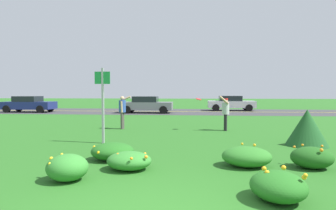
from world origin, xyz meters
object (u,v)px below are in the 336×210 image
at_px(car_silver_center_right, 231,103).
at_px(sign_post_near_path, 103,98).
at_px(person_catcher_red_cap_gray_shirt, 225,111).
at_px(car_navy_leftmost, 29,104).
at_px(frisbee_red, 199,99).
at_px(person_thrower_blue_shirt, 122,109).
at_px(car_gray_center_left, 146,104).

bearing_deg(car_silver_center_right, sign_post_near_path, -110.81).
distance_m(person_catcher_red_cap_gray_shirt, car_navy_leftmost, 19.67).
height_order(car_navy_leftmost, car_silver_center_right, same).
bearing_deg(frisbee_red, sign_post_near_path, -132.26).
relative_size(person_thrower_blue_shirt, car_navy_leftmost, 0.37).
relative_size(sign_post_near_path, car_silver_center_right, 0.60).
xyz_separation_m(person_thrower_blue_shirt, car_silver_center_right, (7.21, 14.32, -0.24)).
xyz_separation_m(car_navy_leftmost, car_gray_center_left, (10.81, 0.00, 0.00)).
xyz_separation_m(person_thrower_blue_shirt, car_navy_leftmost, (-11.36, 10.66, -0.24)).
bearing_deg(car_navy_leftmost, car_silver_center_right, 11.17).
relative_size(person_catcher_red_cap_gray_shirt, car_navy_leftmost, 0.37).
xyz_separation_m(car_navy_leftmost, car_silver_center_right, (18.57, 3.67, 0.00)).
relative_size(person_catcher_red_cap_gray_shirt, car_gray_center_left, 0.37).
relative_size(frisbee_red, car_navy_leftmost, 0.06).
height_order(sign_post_near_path, person_thrower_blue_shirt, sign_post_near_path).
bearing_deg(car_gray_center_left, frisbee_red, -68.02).
height_order(car_navy_leftmost, car_gray_center_left, same).
height_order(person_catcher_red_cap_gray_shirt, car_silver_center_right, person_catcher_red_cap_gray_shirt).
height_order(car_gray_center_left, car_silver_center_right, same).
distance_m(car_navy_leftmost, car_silver_center_right, 18.93).
bearing_deg(frisbee_red, person_thrower_blue_shirt, 178.97).
xyz_separation_m(frisbee_red, car_gray_center_left, (-4.33, 10.72, -0.76)).
xyz_separation_m(sign_post_near_path, car_gray_center_left, (-0.83, 14.58, -0.90)).
relative_size(person_catcher_red_cap_gray_shirt, frisbee_red, 5.87).
xyz_separation_m(person_thrower_blue_shirt, person_catcher_red_cap_gray_shirt, (5.05, -0.18, -0.04)).
distance_m(person_thrower_blue_shirt, car_silver_center_right, 16.03).
height_order(frisbee_red, car_silver_center_right, frisbee_red).
bearing_deg(car_navy_leftmost, frisbee_red, -35.32).
xyz_separation_m(car_gray_center_left, car_silver_center_right, (7.76, 3.67, 0.00)).
bearing_deg(car_silver_center_right, car_gray_center_left, -154.72).
relative_size(person_thrower_blue_shirt, frisbee_red, 5.80).
height_order(frisbee_red, car_navy_leftmost, frisbee_red).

